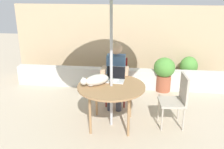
% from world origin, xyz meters
% --- Properties ---
extents(ground_plane, '(14.00, 14.00, 0.00)m').
position_xyz_m(ground_plane, '(0.00, 0.00, 0.00)').
color(ground_plane, '#BCAD93').
extents(fence_back, '(5.10, 0.08, 1.73)m').
position_xyz_m(fence_back, '(0.00, 2.29, 0.86)').
color(fence_back, tan).
rests_on(fence_back, ground).
extents(planter_wall_low, '(4.59, 0.20, 0.43)m').
position_xyz_m(planter_wall_low, '(0.00, 1.58, 0.22)').
color(planter_wall_low, beige).
rests_on(planter_wall_low, ground).
extents(patio_table, '(1.07, 1.07, 0.70)m').
position_xyz_m(patio_table, '(0.00, 0.00, 0.65)').
color(patio_table, '#9E754C').
rests_on(patio_table, ground).
extents(chair_occupied, '(0.40, 0.40, 0.87)m').
position_xyz_m(chair_occupied, '(0.00, 0.88, 0.51)').
color(chair_occupied, maroon).
rests_on(chair_occupied, ground).
extents(chair_empty, '(0.44, 0.44, 0.87)m').
position_xyz_m(chair_empty, '(1.05, 0.11, 0.51)').
color(chair_empty, '#B2A899').
rests_on(chair_empty, ground).
extents(person_seated, '(0.48, 0.48, 1.21)m').
position_xyz_m(person_seated, '(-0.00, 0.72, 0.68)').
color(person_seated, '#4C72A5').
rests_on(person_seated, ground).
extents(laptop, '(0.32, 0.27, 0.21)m').
position_xyz_m(laptop, '(0.04, 0.25, 0.77)').
color(laptop, silver).
rests_on(laptop, patio_table).
extents(cat, '(0.56, 0.41, 0.17)m').
position_xyz_m(cat, '(-0.25, -0.01, 0.79)').
color(cat, silver).
rests_on(cat, patio_table).
extents(potted_plant_near_fence, '(0.44, 0.44, 0.74)m').
position_xyz_m(potted_plant_near_fence, '(0.96, 1.51, 0.43)').
color(potted_plant_near_fence, '#9E5138').
rests_on(potted_plant_near_fence, ground).
extents(potted_plant_by_chair, '(0.39, 0.39, 0.64)m').
position_xyz_m(potted_plant_by_chair, '(1.54, 1.98, 0.33)').
color(potted_plant_by_chair, '#595654').
rests_on(potted_plant_by_chair, ground).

